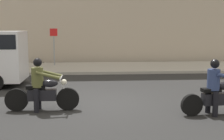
{
  "coord_description": "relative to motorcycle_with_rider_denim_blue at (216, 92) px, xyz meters",
  "views": [
    {
      "loc": [
        -0.34,
        -9.52,
        2.42
      ],
      "look_at": [
        0.36,
        -0.26,
        1.1
      ],
      "focal_mm": 48.49,
      "sensor_mm": 36.0,
      "label": 1
    }
  ],
  "objects": [
    {
      "name": "motorcycle_with_rider_olive",
      "position": [
        -4.89,
        0.76,
        -0.0
      ],
      "size": [
        2.13,
        0.7,
        1.54
      ],
      "color": "black",
      "rests_on": "ground_plane"
    },
    {
      "name": "sidewalk_slab",
      "position": [
        -3.16,
        9.57,
        -0.57
      ],
      "size": [
        40.0,
        4.4,
        0.14
      ],
      "primitive_type": "cube",
      "color": "#A8A399",
      "rests_on": "ground_plane"
    },
    {
      "name": "pedestrian_bystander",
      "position": [
        -7.17,
        9.62,
        0.5
      ],
      "size": [
        0.34,
        0.34,
        1.7
      ],
      "color": "black",
      "rests_on": "sidewalk_slab"
    },
    {
      "name": "ground_plane",
      "position": [
        -3.16,
        1.57,
        -0.64
      ],
      "size": [
        80.0,
        80.0,
        0.0
      ],
      "primitive_type": "plane",
      "color": "#272727"
    },
    {
      "name": "street_sign_post",
      "position": [
        -5.58,
        10.29,
        0.87
      ],
      "size": [
        0.44,
        0.08,
        2.22
      ],
      "color": "gray",
      "rests_on": "sidewalk_slab"
    },
    {
      "name": "motorcycle_with_rider_denim_blue",
      "position": [
        0.0,
        0.0,
        0.0
      ],
      "size": [
        2.07,
        0.71,
        1.55
      ],
      "color": "black",
      "rests_on": "ground_plane"
    }
  ]
}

